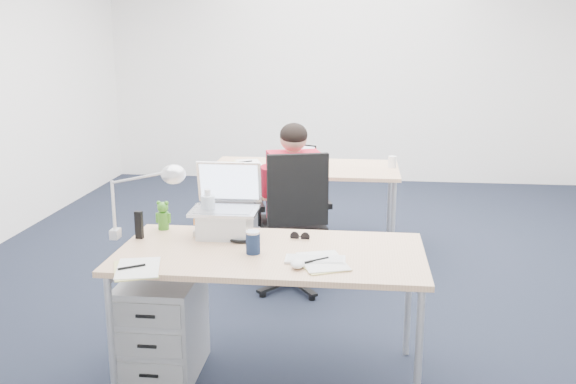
{
  "coord_description": "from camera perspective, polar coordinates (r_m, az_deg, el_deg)",
  "views": [
    {
      "loc": [
        0.2,
        -4.68,
        1.82
      ],
      "look_at": [
        -0.25,
        -0.72,
        0.85
      ],
      "focal_mm": 40.0,
      "sensor_mm": 36.0,
      "label": 1
    }
  ],
  "objects": [
    {
      "name": "cordless_phone",
      "position": [
        3.63,
        -13.1,
        -2.87
      ],
      "size": [
        0.04,
        0.03,
        0.15
      ],
      "primitive_type": "cube",
      "rotation": [
        0.0,
        0.0,
        -0.13
      ],
      "color": "black",
      "rests_on": "desk_near"
    },
    {
      "name": "sunglasses",
      "position": [
        3.55,
        1.07,
        -3.98
      ],
      "size": [
        0.12,
        0.06,
        0.03
      ],
      "primitive_type": null,
      "rotation": [
        0.0,
        0.0,
        -0.09
      ],
      "color": "black",
      "rests_on": "desk_near"
    },
    {
      "name": "seated_person",
      "position": [
        4.8,
        0.19,
        -0.86
      ],
      "size": [
        0.49,
        0.71,
        1.21
      ],
      "rotation": [
        0.0,
        0.0,
        0.29
      ],
      "color": "red",
      "rests_on": "ground"
    },
    {
      "name": "desk_lamp",
      "position": [
        3.58,
        -13.31,
        -0.73
      ],
      "size": [
        0.41,
        0.21,
        0.44
      ],
      "primitive_type": null,
      "rotation": [
        0.0,
        0.0,
        0.2
      ],
      "color": "silver",
      "rests_on": "desk_near"
    },
    {
      "name": "papers_left",
      "position": [
        3.18,
        -13.4,
        -6.68
      ],
      "size": [
        0.28,
        0.33,
        0.01
      ],
      "primitive_type": "cube",
      "rotation": [
        0.0,
        0.0,
        0.31
      ],
      "color": "#D8D27D",
      "rests_on": "desk_near"
    },
    {
      "name": "drawer_pedestal_far",
      "position": [
        5.68,
        -4.61,
        -2.13
      ],
      "size": [
        0.4,
        0.5,
        0.55
      ],
      "primitive_type": "cube",
      "color": "#A6A9AC",
      "rests_on": "ground"
    },
    {
      "name": "computer_mouse",
      "position": [
        3.12,
        0.86,
        -6.39
      ],
      "size": [
        0.08,
        0.11,
        0.04
      ],
      "primitive_type": "ellipsoid",
      "rotation": [
        0.0,
        0.0,
        0.08
      ],
      "color": "white",
      "rests_on": "desk_near"
    },
    {
      "name": "bear_figurine",
      "position": [
        3.77,
        -11.05,
        -2.02
      ],
      "size": [
        0.1,
        0.09,
        0.17
      ],
      "primitive_type": null,
      "rotation": [
        0.0,
        0.0,
        -0.22
      ],
      "color": "#26711E",
      "rests_on": "desk_near"
    },
    {
      "name": "book_stack",
      "position": [
        3.66,
        -6.49,
        -2.93
      ],
      "size": [
        0.26,
        0.23,
        0.1
      ],
      "primitive_type": "cube",
      "rotation": [
        0.0,
        0.0,
        0.37
      ],
      "color": "silver",
      "rests_on": "desk_near"
    },
    {
      "name": "desk_far",
      "position": [
        5.51,
        1.46,
        1.78
      ],
      "size": [
        1.6,
        0.8,
        0.73
      ],
      "color": "tan",
      "rests_on": "ground"
    },
    {
      "name": "far_cup",
      "position": [
        5.52,
        9.25,
        2.66
      ],
      "size": [
        0.08,
        0.08,
        0.1
      ],
      "primitive_type": "cylinder",
      "rotation": [
        0.0,
        0.0,
        0.14
      ],
      "color": "white",
      "rests_on": "desk_far"
    },
    {
      "name": "room",
      "position": [
        4.68,
        4.15,
        12.36
      ],
      "size": [
        6.02,
        7.02,
        2.8
      ],
      "color": "white",
      "rests_on": "ground"
    },
    {
      "name": "desk_near",
      "position": [
        3.37,
        -1.57,
        -6.01
      ],
      "size": [
        1.6,
        0.8,
        0.73
      ],
      "color": "tan",
      "rests_on": "ground"
    },
    {
      "name": "office_chair",
      "position": [
        4.73,
        0.45,
        -5.12
      ],
      "size": [
        0.81,
        0.81,
        1.04
      ],
      "rotation": [
        0.0,
        0.0,
        0.27
      ],
      "color": "black",
      "rests_on": "ground"
    },
    {
      "name": "drawer_pedestal_near",
      "position": [
        3.66,
        -11.07,
        -11.58
      ],
      "size": [
        0.4,
        0.5,
        0.55
      ],
      "primitive_type": "cube",
      "color": "#A6A9AC",
      "rests_on": "ground"
    },
    {
      "name": "headphones",
      "position": [
        3.54,
        -4.16,
        -4.03
      ],
      "size": [
        0.22,
        0.19,
        0.03
      ],
      "primitive_type": null,
      "rotation": [
        0.0,
        0.0,
        -0.21
      ],
      "color": "black",
      "rests_on": "desk_near"
    },
    {
      "name": "can_koozie",
      "position": [
        3.31,
        -3.13,
        -4.48
      ],
      "size": [
        0.09,
        0.09,
        0.12
      ],
      "primitive_type": "cylinder",
      "rotation": [
        0.0,
        0.0,
        -0.2
      ],
      "color": "#142241",
      "rests_on": "desk_near"
    },
    {
      "name": "floor",
      "position": [
        5.02,
        3.81,
        -7.58
      ],
      "size": [
        7.0,
        7.0,
        0.0
      ],
      "primitive_type": "plane",
      "color": "black",
      "rests_on": "ground"
    },
    {
      "name": "wireless_keyboard",
      "position": [
        3.21,
        2.44,
        -6.01
      ],
      "size": [
        0.3,
        0.13,
        0.02
      ],
      "primitive_type": "cube",
      "rotation": [
        0.0,
        0.0,
        0.03
      ],
      "color": "white",
      "rests_on": "desk_near"
    },
    {
      "name": "water_bottle",
      "position": [
        3.61,
        -7.11,
        -1.82
      ],
      "size": [
        0.1,
        0.1,
        0.26
      ],
      "primitive_type": "cylinder",
      "rotation": [
        0.0,
        0.0,
        -0.2
      ],
      "color": "silver",
      "rests_on": "desk_near"
    },
    {
      "name": "far_papers",
      "position": [
        5.65,
        -3.63,
        2.59
      ],
      "size": [
        0.29,
        0.34,
        0.01
      ],
      "primitive_type": "cube",
      "rotation": [
        0.0,
        0.0,
        0.37
      ],
      "color": "white",
      "rests_on": "desk_far"
    },
    {
      "name": "silver_laptop",
      "position": [
        3.57,
        -5.68,
        -0.86
      ],
      "size": [
        0.37,
        0.3,
        0.39
      ],
      "primitive_type": null,
      "rotation": [
        0.0,
        0.0,
        0.01
      ],
      "color": "silver",
      "rests_on": "desk_near"
    },
    {
      "name": "papers_right",
      "position": [
        3.18,
        2.92,
        -6.27
      ],
      "size": [
        0.3,
        0.35,
        0.01
      ],
      "primitive_type": "cube",
      "rotation": [
        0.0,
        0.0,
        0.37
      ],
      "color": "#D8D27D",
      "rests_on": "desk_near"
    },
    {
      "name": "dark_laptop",
      "position": [
        5.41,
        0.77,
        3.2
      ],
      "size": [
        0.37,
        0.37,
        0.21
      ],
      "primitive_type": null,
      "rotation": [
        0.0,
        0.0,
        -0.43
      ],
      "color": "black",
      "rests_on": "desk_far"
    }
  ]
}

